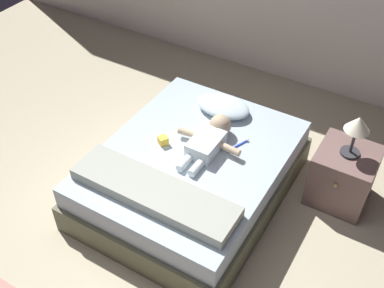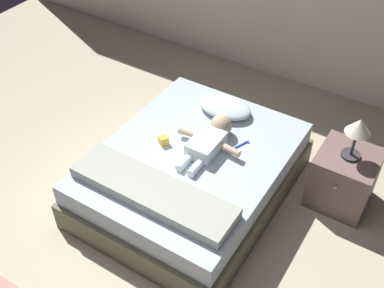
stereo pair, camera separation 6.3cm
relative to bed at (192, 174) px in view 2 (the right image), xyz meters
The scene contains 9 objects.
ground_plane 0.92m from the bed, 92.15° to the right, with size 8.00×8.00×0.00m, color #B7AB8D.
bed is the anchor object (origin of this frame).
pillow 0.67m from the bed, 94.26° to the left, with size 0.48×0.32×0.11m.
baby 0.35m from the bed, 64.38° to the left, with size 0.56×0.65×0.18m.
toothbrush 0.48m from the bed, 46.03° to the left, with size 0.07×0.16×0.02m.
nightstand 1.23m from the bed, 28.60° to the left, with size 0.47×0.50×0.50m.
lamp 1.35m from the bed, 28.60° to the left, with size 0.19×0.19×0.36m.
blanket 0.60m from the bed, 90.00° to the right, with size 1.27×0.34×0.09m.
toy_block 0.37m from the bed, behind, with size 0.10×0.10×0.07m.
Camera 2 is at (1.49, -1.42, 3.00)m, focal length 44.03 mm.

